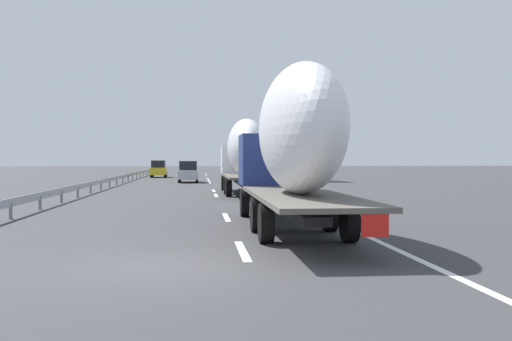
% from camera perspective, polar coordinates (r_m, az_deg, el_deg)
% --- Properties ---
extents(ground_plane, '(260.00, 260.00, 0.00)m').
position_cam_1_polar(ground_plane, '(52.38, -6.26, -1.29)').
color(ground_plane, '#38383A').
extents(lane_stripe_0, '(3.20, 0.20, 0.01)m').
position_cam_1_polar(lane_stripe_0, '(14.53, -1.28, -7.53)').
color(lane_stripe_0, white).
rests_on(lane_stripe_0, ground_plane).
extents(lane_stripe_1, '(3.20, 0.20, 0.01)m').
position_cam_1_polar(lane_stripe_1, '(22.73, -2.80, -4.40)').
color(lane_stripe_1, white).
rests_on(lane_stripe_1, ground_plane).
extents(lane_stripe_2, '(3.20, 0.20, 0.01)m').
position_cam_1_polar(lane_stripe_2, '(36.31, -3.79, -2.34)').
color(lane_stripe_2, white).
rests_on(lane_stripe_2, ground_plane).
extents(lane_stripe_3, '(3.20, 0.20, 0.01)m').
position_cam_1_polar(lane_stripe_3, '(41.58, -3.99, -1.90)').
color(lane_stripe_3, white).
rests_on(lane_stripe_3, ground_plane).
extents(lane_stripe_4, '(3.20, 0.20, 0.01)m').
position_cam_1_polar(lane_stripe_4, '(55.75, -4.36, -1.14)').
color(lane_stripe_4, white).
rests_on(lane_stripe_4, ground_plane).
extents(lane_stripe_5, '(3.20, 0.20, 0.01)m').
position_cam_1_polar(lane_stripe_5, '(61.08, -4.45, -0.94)').
color(lane_stripe_5, white).
rests_on(lane_stripe_5, ground_plane).
extents(lane_stripe_6, '(3.20, 0.20, 0.01)m').
position_cam_1_polar(lane_stripe_6, '(67.30, -4.54, -0.75)').
color(lane_stripe_6, white).
rests_on(lane_stripe_6, ground_plane).
extents(lane_stripe_7, '(3.20, 0.20, 0.01)m').
position_cam_1_polar(lane_stripe_7, '(90.40, -4.77, -0.28)').
color(lane_stripe_7, white).
rests_on(lane_stripe_7, ground_plane).
extents(lane_stripe_8, '(3.20, 0.20, 0.01)m').
position_cam_1_polar(lane_stripe_8, '(81.66, -4.70, -0.43)').
color(lane_stripe_8, white).
rests_on(lane_stripe_8, ground_plane).
extents(edge_line_right, '(110.00, 0.20, 0.01)m').
position_cam_1_polar(edge_line_right, '(57.56, -0.70, -1.06)').
color(edge_line_right, white).
rests_on(edge_line_right, ground_plane).
extents(truck_lead, '(13.10, 2.55, 4.57)m').
position_cam_1_polar(truck_lead, '(37.34, -1.07, 1.70)').
color(truck_lead, silver).
rests_on(truck_lead, ground_plane).
extents(truck_trailing, '(13.61, 2.55, 4.83)m').
position_cam_1_polar(truck_trailing, '(18.09, 3.61, 2.71)').
color(truck_trailing, navy).
rests_on(truck_trailing, ground_plane).
extents(car_yellow_coupe, '(4.35, 1.79, 1.99)m').
position_cam_1_polar(car_yellow_coupe, '(72.05, -9.12, 0.14)').
color(car_yellow_coupe, gold).
rests_on(car_yellow_coupe, ground_plane).
extents(car_silver_hatch, '(4.72, 1.81, 1.98)m').
position_cam_1_polar(car_silver_hatch, '(56.56, -6.38, -0.12)').
color(car_silver_hatch, '#ADB2B7').
rests_on(car_silver_hatch, ground_plane).
extents(road_sign, '(0.10, 0.90, 3.43)m').
position_cam_1_polar(road_sign, '(62.72, 0.00, 1.27)').
color(road_sign, gray).
rests_on(road_sign, ground_plane).
extents(tree_0, '(3.81, 3.81, 6.58)m').
position_cam_1_polar(tree_0, '(95.26, 0.31, 2.27)').
color(tree_0, '#472D19').
rests_on(tree_0, ground_plane).
extents(tree_1, '(2.71, 2.71, 6.52)m').
position_cam_1_polar(tree_1, '(66.43, 3.89, 2.64)').
color(tree_1, '#472D19').
rests_on(tree_1, ground_plane).
extents(tree_2, '(3.83, 3.83, 5.35)m').
position_cam_1_polar(tree_2, '(59.07, 5.71, 2.32)').
color(tree_2, '#472D19').
rests_on(tree_2, ground_plane).
extents(tree_3, '(2.64, 2.64, 7.00)m').
position_cam_1_polar(tree_3, '(85.12, 0.96, 2.60)').
color(tree_3, '#472D19').
rests_on(tree_3, ground_plane).
extents(tree_4, '(2.97, 2.97, 7.12)m').
position_cam_1_polar(tree_4, '(77.45, 2.05, 2.65)').
color(tree_4, '#472D19').
rests_on(tree_4, ground_plane).
extents(guardrail_median, '(94.00, 0.10, 0.76)m').
position_cam_1_polar(guardrail_median, '(55.76, -12.39, -0.57)').
color(guardrail_median, '#9EA0A5').
rests_on(guardrail_median, ground_plane).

